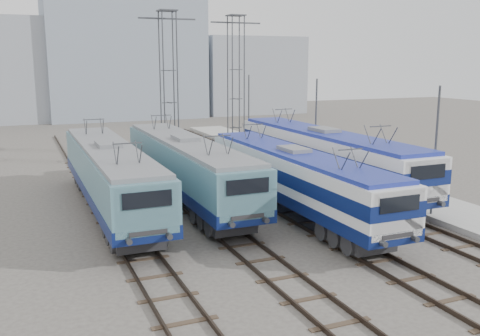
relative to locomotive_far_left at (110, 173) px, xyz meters
name	(u,v)px	position (x,y,z in m)	size (l,w,h in m)	color
ground	(307,254)	(6.75, -9.70, -2.25)	(160.00, 160.00, 0.00)	#514C47
platform	(384,189)	(16.95, -1.70, -2.10)	(4.00, 70.00, 0.30)	#9E9E99
locomotive_far_left	(110,173)	(0.00, 0.00, 0.00)	(2.87, 18.10, 3.41)	#0B184F
locomotive_center_left	(187,165)	(4.50, 0.55, 0.01)	(2.88, 18.22, 3.43)	#0B184F
locomotive_center_right	(295,176)	(9.00, -4.34, -0.05)	(2.73, 17.23, 3.24)	#0B184F
locomotive_far_right	(325,154)	(13.50, -0.06, 0.14)	(2.98, 18.84, 3.54)	#0B184F
catenary_tower_west	(169,82)	(6.75, 12.30, 4.39)	(4.50, 1.20, 12.00)	#3F4247
catenary_tower_east	(236,80)	(13.25, 14.30, 4.39)	(4.50, 1.20, 12.00)	#3F4247
mast_front	(435,154)	(15.35, -7.70, 1.25)	(0.12, 0.12, 7.00)	#3F4247
mast_mid	(316,128)	(15.35, 4.30, 1.25)	(0.12, 0.12, 7.00)	#3F4247
mast_rear	(249,113)	(15.35, 16.30, 1.25)	(0.12, 0.12, 7.00)	#3F4247
building_center	(123,56)	(10.75, 52.30, 6.75)	(22.00, 14.00, 18.00)	#8591A0
building_east	(247,75)	(30.75, 52.30, 3.75)	(16.00, 12.00, 12.00)	#8F969F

